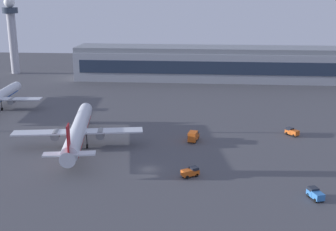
{
  "coord_description": "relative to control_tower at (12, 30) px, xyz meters",
  "views": [
    {
      "loc": [
        13.15,
        -98.85,
        42.17
      ],
      "look_at": [
        1.84,
        35.16,
        4.0
      ],
      "focal_mm": 46.35,
      "sensor_mm": 36.0,
      "label": 1
    }
  ],
  "objects": [
    {
      "name": "ground_plane",
      "position": [
        88.81,
        -126.11,
        -23.15
      ],
      "size": [
        416.0,
        416.0,
        0.0
      ],
      "primitive_type": "plane",
      "color": "#4C4C51"
    },
    {
      "name": "terminal_building",
      "position": [
        117.92,
        -8.57,
        -15.05
      ],
      "size": [
        159.78,
        22.4,
        16.4
      ],
      "color": "#9EA3AD",
      "rests_on": "ground"
    },
    {
      "name": "control_tower",
      "position": [
        0.0,
        0.0,
        0.0
      ],
      "size": [
        8.0,
        8.0,
        40.16
      ],
      "color": "#A8A8B2",
      "rests_on": "ground"
    },
    {
      "name": "airplane_mid_apron",
      "position": [
        66.78,
        -110.73,
        -18.59
      ],
      "size": [
        36.63,
        46.85,
        12.06
      ],
      "rotation": [
        0.0,
        0.0,
        0.17
      ],
      "color": "silver",
      "rests_on": "ground"
    },
    {
      "name": "catering_truck",
      "position": [
        99.25,
        -103.74,
        -21.57
      ],
      "size": [
        3.39,
        6.0,
        3.05
      ],
      "rotation": [
        0.0,
        0.0,
        6.09
      ],
      "color": "#D85919",
      "rests_on": "ground"
    },
    {
      "name": "cargo_loader",
      "position": [
        129.21,
        -95.95,
        -21.97
      ],
      "size": [
        4.14,
        4.44,
        2.25
      ],
      "rotation": [
        0.0,
        0.0,
        0.69
      ],
      "color": "#D85919",
      "rests_on": "ground"
    },
    {
      "name": "baggage_tractor",
      "position": [
        99.27,
        -129.56,
        -21.97
      ],
      "size": [
        4.54,
        3.91,
        2.25
      ],
      "rotation": [
        0.0,
        0.0,
        5.29
      ],
      "color": "#D85919",
      "rests_on": "ground"
    },
    {
      "name": "maintenance_van",
      "position": [
        126.04,
        -138.99,
        -21.97
      ],
      "size": [
        3.21,
        4.55,
        2.25
      ],
      "rotation": [
        0.0,
        0.0,
        0.33
      ],
      "color": "#3372BF",
      "rests_on": "ground"
    }
  ]
}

